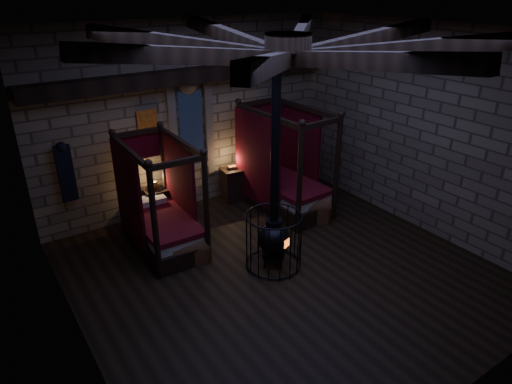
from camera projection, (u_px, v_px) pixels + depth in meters
room at (284, 62)px, 6.92m from camera, size 7.02×7.02×4.29m
bed_left at (161, 221)px, 9.07m from camera, size 1.15×2.11×2.17m
bed_right at (282, 184)px, 10.61m from camera, size 1.30×2.31×2.36m
trunk_left at (189, 252)px, 8.60m from camera, size 0.76×0.53×0.52m
trunk_right at (309, 210)px, 10.07m from camera, size 0.95×0.76×0.61m
nightstand_left at (157, 205)px, 10.00m from camera, size 0.54×0.53×0.97m
nightstand_right at (232, 184)px, 11.00m from camera, size 0.56×0.54×0.88m
stove at (274, 236)px, 8.33m from camera, size 1.04×1.04×4.05m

